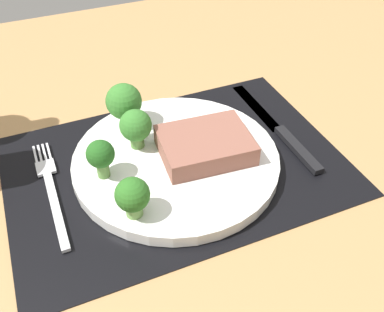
{
  "coord_description": "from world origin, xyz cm",
  "views": [
    {
      "loc": [
        -14.56,
        -40.03,
        39.4
      ],
      "look_at": [
        1.9,
        -0.89,
        1.9
      ],
      "focal_mm": 40.85,
      "sensor_mm": 36.0,
      "label": 1
    }
  ],
  "objects_px": {
    "plate": "(176,160)",
    "fork": "(51,190)",
    "knife": "(281,131)",
    "steak": "(205,145)"
  },
  "relations": [
    {
      "from": "steak",
      "to": "knife",
      "type": "relative_size",
      "value": 0.5
    },
    {
      "from": "fork",
      "to": "knife",
      "type": "height_order",
      "value": "knife"
    },
    {
      "from": "steak",
      "to": "fork",
      "type": "height_order",
      "value": "steak"
    },
    {
      "from": "knife",
      "to": "fork",
      "type": "bearing_deg",
      "value": 179.97
    },
    {
      "from": "steak",
      "to": "knife",
      "type": "height_order",
      "value": "steak"
    },
    {
      "from": "knife",
      "to": "steak",
      "type": "bearing_deg",
      "value": -171.55
    },
    {
      "from": "plate",
      "to": "fork",
      "type": "height_order",
      "value": "plate"
    },
    {
      "from": "fork",
      "to": "plate",
      "type": "bearing_deg",
      "value": -7.15
    },
    {
      "from": "steak",
      "to": "fork",
      "type": "xyz_separation_m",
      "value": [
        -0.2,
        0.02,
        -0.03
      ]
    },
    {
      "from": "plate",
      "to": "fork",
      "type": "distance_m",
      "value": 0.16
    }
  ]
}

